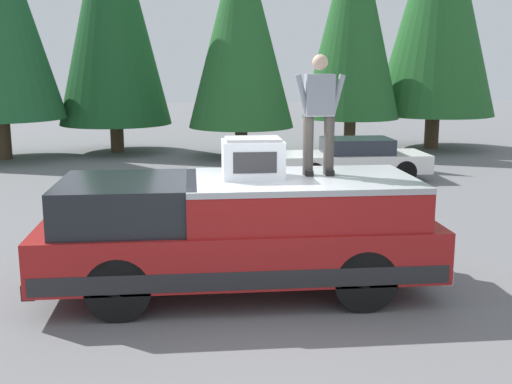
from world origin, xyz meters
TOP-DOWN VIEW (x-y plane):
  - ground_plane at (0.00, 0.00)m, footprint 90.00×90.00m
  - pickup_truck at (0.43, 0.11)m, footprint 2.01×5.54m
  - compressor_unit at (0.48, -0.09)m, footprint 0.65×0.84m
  - person_on_truck_bed at (0.63, -1.05)m, footprint 0.29×0.72m
  - parked_car_white at (9.06, -3.77)m, footprint 1.64×4.10m
  - conifer_left at (14.34, -4.97)m, footprint 3.47×3.47m
  - conifer_center_left at (13.79, -0.97)m, footprint 3.62×3.62m
  - conifer_center_right at (15.47, 3.49)m, footprint 4.03×4.03m

SIDE VIEW (x-z plane):
  - ground_plane at x=0.00m, z-range 0.00..0.00m
  - parked_car_white at x=9.06m, z-range 0.00..1.16m
  - pickup_truck at x=0.43m, z-range 0.05..1.70m
  - compressor_unit at x=0.48m, z-range 1.65..2.21m
  - person_on_truck_bed at x=0.63m, z-range 1.71..3.40m
  - conifer_center_left at x=13.79m, z-range 0.51..8.37m
  - conifer_left at x=14.34m, z-range 0.62..9.17m
  - conifer_center_right at x=15.47m, z-range 0.51..10.03m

